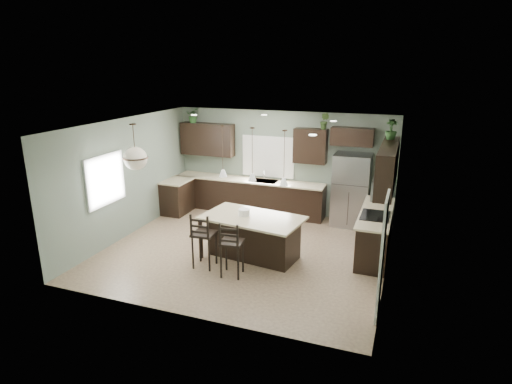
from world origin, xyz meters
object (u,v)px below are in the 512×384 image
object	(u,v)px
kitchen_island	(252,237)
serving_dish	(244,212)
refrigerator	(351,190)
plant_back_left	(193,115)
bar_stool_left	(204,240)
bar_stool_center	(232,248)

from	to	relation	value
kitchen_island	serving_dish	xyz separation A→B (m)	(-0.20, 0.03, 0.53)
refrigerator	plant_back_left	world-z (taller)	plant_back_left
serving_dish	bar_stool_left	world-z (taller)	bar_stool_left
plant_back_left	bar_stool_left	bearing A→B (deg)	-60.09
refrigerator	serving_dish	size ratio (longest dim) A/B	7.71
bar_stool_center	serving_dish	bearing A→B (deg)	89.95
refrigerator	plant_back_left	size ratio (longest dim) A/B	4.50
serving_dish	bar_stool_center	distance (m)	1.01
kitchen_island	bar_stool_left	distance (m)	1.06
bar_stool_center	refrigerator	bearing A→B (deg)	57.44
serving_dish	bar_stool_center	xyz separation A→B (m)	(0.10, -0.91, -0.42)
serving_dish	bar_stool_left	xyz separation A→B (m)	(-0.57, -0.75, -0.41)
bar_stool_left	bar_stool_center	xyz separation A→B (m)	(0.67, -0.16, -0.02)
serving_dish	bar_stool_center	size ratio (longest dim) A/B	0.21
bar_stool_center	plant_back_left	size ratio (longest dim) A/B	2.78
refrigerator	kitchen_island	distance (m)	3.20
kitchen_island	bar_stool_left	world-z (taller)	bar_stool_left
serving_dish	kitchen_island	bearing A→B (deg)	-8.08
kitchen_island	bar_stool_center	size ratio (longest dim) A/B	1.82
serving_dish	bar_stool_left	bearing A→B (deg)	-127.23
kitchen_island	bar_stool_left	size ratio (longest dim) A/B	1.76
bar_stool_center	plant_back_left	bearing A→B (deg)	119.67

